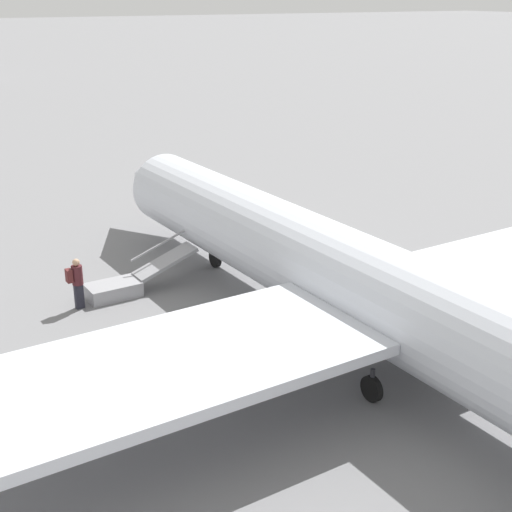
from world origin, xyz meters
TOP-DOWN VIEW (x-y plane):
  - ground_plane at (0.00, 0.00)m, footprint 600.00×600.00m
  - airplane_main at (-1.00, -0.06)m, footprint 31.41×23.66m
  - boarding_stairs at (7.13, 4.36)m, footprint 1.26×4.07m
  - passenger at (6.75, 6.08)m, footprint 0.36×0.55m

SIDE VIEW (x-z plane):
  - ground_plane at x=0.00m, z-range 0.00..0.00m
  - boarding_stairs at x=7.13m, z-range -0.51..1.28m
  - passenger at x=6.75m, z-range 0.13..1.87m
  - airplane_main at x=-1.00m, z-range -1.48..5.90m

